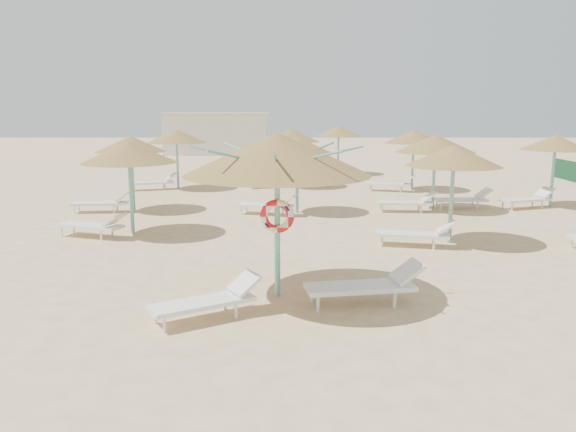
{
  "coord_description": "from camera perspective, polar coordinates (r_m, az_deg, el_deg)",
  "views": [
    {
      "loc": [
        -0.11,
        -10.26,
        3.63
      ],
      "look_at": [
        -0.17,
        1.81,
        1.3
      ],
      "focal_mm": 35.0,
      "sensor_mm": 36.0,
      "label": 1
    }
  ],
  "objects": [
    {
      "name": "palapa_field",
      "position": [
        21.23,
        5.64,
        7.31
      ],
      "size": [
        18.69,
        19.19,
        2.71
      ],
      "color": "#66B1AC",
      "rests_on": "ground"
    },
    {
      "name": "lounger_main_a",
      "position": [
        9.99,
        -7.98,
        -8.42
      ],
      "size": [
        1.98,
        1.5,
        0.71
      ],
      "rotation": [
        0.0,
        0.0,
        0.54
      ],
      "color": "white",
      "rests_on": "ground"
    },
    {
      "name": "ground",
      "position": [
        10.88,
        0.86,
        -8.56
      ],
      "size": [
        120.0,
        120.0,
        0.0
      ],
      "primitive_type": "plane",
      "color": "#DEC187",
      "rests_on": "ground"
    },
    {
      "name": "main_palapa",
      "position": [
        10.56,
        -1.12,
        6.28
      ],
      "size": [
        3.56,
        3.56,
        3.19
      ],
      "color": "#66B1AC",
      "rests_on": "ground"
    },
    {
      "name": "service_hut",
      "position": [
        45.68,
        -7.18,
        8.35
      ],
      "size": [
        8.4,
        4.4,
        3.25
      ],
      "color": "silver",
      "rests_on": "ground"
    },
    {
      "name": "lounger_main_b",
      "position": [
        10.67,
        8.1,
        -6.93
      ],
      "size": [
        2.26,
        1.01,
        0.79
      ],
      "rotation": [
        0.0,
        0.0,
        0.17
      ],
      "color": "white",
      "rests_on": "ground"
    }
  ]
}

